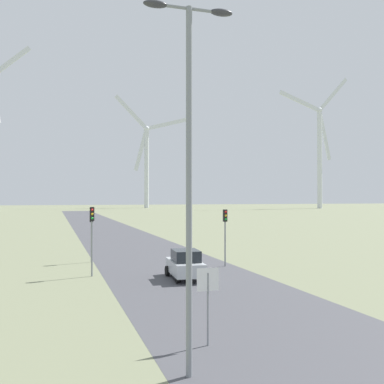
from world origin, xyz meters
The scene contains 9 objects.
road_surface centered at (0.00, 48.00, 0.00)m, with size 10.00×240.00×0.01m.
streetlamp centered at (-4.34, 7.80, 6.59)m, with size 2.69×0.32×10.69m.
stop_sign_near centered at (-2.94, 10.17, 1.88)m, with size 0.81×0.07×2.69m.
traffic_light_post_near_left centered at (-5.65, 25.22, 3.28)m, with size 0.28×0.34×4.50m.
traffic_light_post_near_right centered at (4.16, 26.59, 3.08)m, with size 0.28×0.34×4.22m.
traffic_light_post_mid_left centered at (-5.17, 31.69, 2.98)m, with size 0.28×0.34×4.07m.
car_approaching centered at (-0.12, 22.57, 0.91)m, with size 2.11×4.23×1.83m.
wind_turbine_center centered at (34.77, 207.26, 24.42)m, with size 36.00×2.60×53.49m.
wind_turbine_right centered at (109.14, 174.98, 28.58)m, with size 39.62×7.09×62.28m.
Camera 1 is at (-8.08, -4.54, 5.14)m, focal length 42.00 mm.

